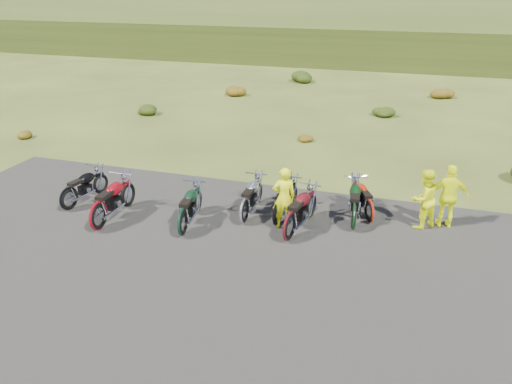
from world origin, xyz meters
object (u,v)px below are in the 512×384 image
(person_middle, at_px, (284,199))
(motorcycle_7, at_px, (353,230))
(motorcycle_0, at_px, (71,210))
(motorcycle_3, at_px, (244,223))

(person_middle, bearing_deg, motorcycle_7, 168.15)
(motorcycle_0, height_order, motorcycle_7, motorcycle_7)
(motorcycle_0, xyz_separation_m, motorcycle_7, (8.30, 1.30, 0.00))
(motorcycle_7, bearing_deg, person_middle, 96.15)
(motorcycle_0, relative_size, motorcycle_7, 0.93)
(motorcycle_0, distance_m, motorcycle_3, 5.35)
(motorcycle_3, height_order, person_middle, person_middle)
(motorcycle_7, bearing_deg, motorcycle_0, 92.37)
(motorcycle_0, distance_m, motorcycle_7, 8.40)
(motorcycle_0, relative_size, person_middle, 1.15)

